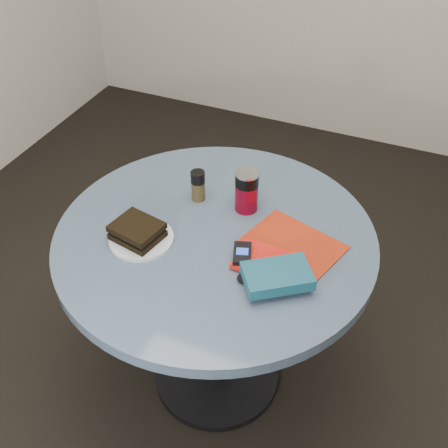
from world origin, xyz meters
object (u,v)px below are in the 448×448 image
at_px(soda_can, 247,191).
at_px(mp3_player, 242,253).
at_px(novel, 277,276).
at_px(plate, 141,239).
at_px(magazine, 292,245).
at_px(pepper_grinder, 198,185).
at_px(sandwich, 137,231).
at_px(table, 216,271).
at_px(headphones, 251,283).
at_px(red_book, 268,262).

relative_size(soda_can, mp3_player, 1.40).
height_order(soda_can, novel, soda_can).
xyz_separation_m(plate, magazine, (0.43, 0.16, -0.00)).
height_order(plate, pepper_grinder, pepper_grinder).
bearing_deg(pepper_grinder, mp3_player, -42.00).
bearing_deg(magazine, sandwich, -142.72).
relative_size(plate, sandwich, 1.22).
bearing_deg(table, headphones, -41.82).
bearing_deg(headphones, sandwich, 173.67).
bearing_deg(novel, plate, 142.33).
distance_m(pepper_grinder, magazine, 0.38).
distance_m(red_book, novel, 0.09).
relative_size(soda_can, red_book, 0.75).
distance_m(plate, headphones, 0.38).
xyz_separation_m(sandwich, pepper_grinder, (0.08, 0.26, 0.02)).
bearing_deg(plate, novel, -2.38).
distance_m(magazine, headphones, 0.21).
xyz_separation_m(pepper_grinder, mp3_player, (0.24, -0.22, -0.03)).
distance_m(soda_can, pepper_grinder, 0.17).
height_order(magazine, mp3_player, mp3_player).
relative_size(magazine, red_book, 1.47).
height_order(table, soda_can, soda_can).
height_order(pepper_grinder, mp3_player, pepper_grinder).
bearing_deg(table, novel, -28.58).
distance_m(sandwich, novel, 0.45).
xyz_separation_m(plate, headphones, (0.38, -0.05, 0.00)).
relative_size(plate, red_book, 1.04).
height_order(red_book, headphones, same).
bearing_deg(sandwich, magazine, 20.00).
bearing_deg(table, magazine, 10.00).
relative_size(red_book, mp3_player, 1.86).
height_order(table, headphones, headphones).
distance_m(plate, sandwich, 0.03).
xyz_separation_m(table, mp3_player, (0.12, -0.08, 0.19)).
bearing_deg(plate, red_book, 6.99).
height_order(plate, red_book, red_book).
bearing_deg(pepper_grinder, sandwich, -107.41).
relative_size(table, magazine, 3.58).
bearing_deg(magazine, headphones, -88.29).
relative_size(plate, novel, 1.07).
relative_size(table, pepper_grinder, 9.28).
distance_m(table, soda_can, 0.28).
xyz_separation_m(sandwich, mp3_player, (0.32, 0.04, -0.01)).
relative_size(soda_can, novel, 0.77).
relative_size(table, soda_can, 7.00).
height_order(table, pepper_grinder, pepper_grinder).
xyz_separation_m(magazine, red_book, (-0.04, -0.11, 0.01)).
bearing_deg(plate, mp3_player, 6.96).
height_order(pepper_grinder, novel, pepper_grinder).
bearing_deg(magazine, pepper_grinder, -178.20).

